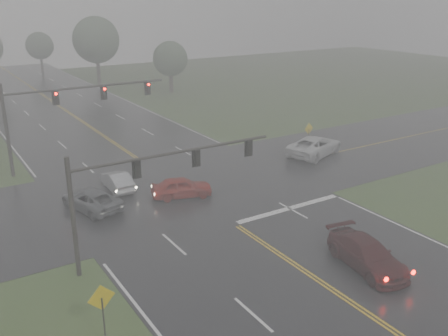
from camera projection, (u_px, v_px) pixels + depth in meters
main_road at (192, 196)px, 36.26m from camera, size 18.00×160.00×0.02m
cross_street at (179, 187)px, 37.86m from camera, size 120.00×14.00×0.02m
stop_bar at (289, 209)px, 34.06m from camera, size 8.50×0.50×0.01m
sedan_maroon at (366, 267)px, 26.78m from camera, size 3.01×5.59×1.54m
sedan_red at (182, 197)px, 36.03m from camera, size 4.66×2.97×1.48m
sedan_silver at (118, 189)px, 37.40m from camera, size 1.53×4.15×1.36m
car_grey at (92, 209)px, 33.99m from camera, size 3.51×5.37×1.37m
pickup_white at (314, 155)px, 45.33m from camera, size 6.86×4.74×1.74m
signal_gantry_near at (141, 180)px, 26.43m from camera, size 12.06×0.28×6.50m
signal_gantry_far at (59, 106)px, 40.56m from camera, size 13.60×0.38×7.45m
sign_diamond_west at (102, 305)px, 20.31m from camera, size 1.18×0.14×2.84m
sign_diamond_east at (309, 132)px, 46.11m from camera, size 1.09×0.20×2.64m
tree_ne_a at (96, 40)px, 78.06m from camera, size 7.24×7.24×10.64m
tree_e_near at (170, 59)px, 72.60m from camera, size 5.06×5.06×7.44m
tree_n_far at (40, 46)px, 91.43m from camera, size 4.97×4.97×7.30m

